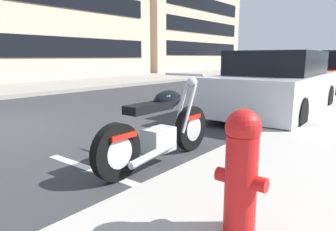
% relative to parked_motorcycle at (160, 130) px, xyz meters
% --- Properties ---
extents(sidewalk_far_curb, '(120.00, 5.00, 0.14)m').
position_rel_parked_motorcycle_xyz_m(sidewalk_far_curb, '(11.29, 10.15, -0.36)').
color(sidewalk_far_curb, gray).
rests_on(sidewalk_far_curb, ground).
extents(parking_stall_stripe, '(0.12, 2.20, 0.01)m').
position_rel_parked_motorcycle_xyz_m(parking_stall_stripe, '(-0.71, 0.21, -0.43)').
color(parking_stall_stripe, silver).
rests_on(parking_stall_stripe, ground).
extents(parked_motorcycle, '(2.08, 0.62, 1.12)m').
position_rel_parked_motorcycle_xyz_m(parked_motorcycle, '(0.00, 0.00, 0.00)').
color(parked_motorcycle, black).
rests_on(parked_motorcycle, ground).
extents(parked_car_near_corner, '(4.48, 2.02, 1.46)m').
position_rel_parked_motorcycle_xyz_m(parked_car_near_corner, '(4.28, 0.01, 0.27)').
color(parked_car_near_corner, silver).
rests_on(parked_car_near_corner, ground).
extents(parked_car_far_down_curb, '(4.60, 2.02, 1.47)m').
position_rel_parked_motorcycle_xyz_m(parked_car_far_down_curb, '(9.62, 0.26, 0.27)').
color(parked_car_far_down_curb, '#AD1919').
rests_on(parked_car_far_down_curb, ground).
extents(fire_hydrant, '(0.24, 0.36, 0.86)m').
position_rel_parked_motorcycle_xyz_m(fire_hydrant, '(-1.05, -1.58, 0.17)').
color(fire_hydrant, red).
rests_on(fire_hydrant, sidewalk_near_curb).
extents(townhouse_behind_pole, '(12.19, 8.22, 8.37)m').
position_rel_parked_motorcycle_xyz_m(townhouse_behind_pole, '(7.84, 16.52, 3.76)').
color(townhouse_behind_pole, beige).
rests_on(townhouse_behind_pole, ground).
extents(townhouse_mid_block, '(13.21, 10.53, 9.18)m').
position_rel_parked_motorcycle_xyz_m(townhouse_mid_block, '(21.36, 17.67, 4.16)').
color(townhouse_mid_block, beige).
rests_on(townhouse_mid_block, ground).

